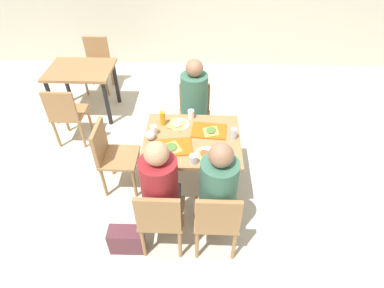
% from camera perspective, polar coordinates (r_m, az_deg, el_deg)
% --- Properties ---
extents(ground_plane, '(10.00, 10.00, 0.02)m').
position_cam_1_polar(ground_plane, '(3.73, -0.00, -7.75)').
color(ground_plane, beige).
extents(main_table, '(0.99, 0.85, 0.73)m').
position_cam_1_polar(main_table, '(3.28, -0.00, -0.40)').
color(main_table, '#9E7247').
rests_on(main_table, ground_plane).
extents(chair_near_left, '(0.40, 0.40, 0.85)m').
position_cam_1_polar(chair_near_left, '(2.85, -5.74, -13.02)').
color(chair_near_left, '#9E7247').
rests_on(chair_near_left, ground_plane).
extents(chair_near_right, '(0.40, 0.40, 0.85)m').
position_cam_1_polar(chair_near_right, '(2.83, 4.54, -13.34)').
color(chair_near_right, '#9E7247').
rests_on(chair_near_right, ground_plane).
extents(chair_far_side, '(0.40, 0.40, 0.85)m').
position_cam_1_polar(chair_far_side, '(4.00, 0.43, 5.85)').
color(chair_far_side, '#9E7247').
rests_on(chair_far_side, ground_plane).
extents(chair_left_end, '(0.40, 0.40, 0.85)m').
position_cam_1_polar(chair_left_end, '(3.50, -14.55, -1.62)').
color(chair_left_end, '#9E7247').
rests_on(chair_left_end, ground_plane).
extents(person_in_red, '(0.32, 0.42, 1.26)m').
position_cam_1_polar(person_in_red, '(2.74, -5.75, -7.62)').
color(person_in_red, '#383842').
rests_on(person_in_red, ground_plane).
extents(person_in_brown_jacket, '(0.32, 0.42, 1.26)m').
position_cam_1_polar(person_in_brown_jacket, '(2.73, 4.74, -7.92)').
color(person_in_brown_jacket, '#383842').
rests_on(person_in_brown_jacket, ground_plane).
extents(person_far_side, '(0.32, 0.42, 1.26)m').
position_cam_1_polar(person_far_side, '(3.74, 0.38, 7.71)').
color(person_far_side, '#383842').
rests_on(person_far_side, ground_plane).
extents(tray_red_near, '(0.39, 0.31, 0.02)m').
position_cam_1_polar(tray_red_near, '(3.11, -3.31, -0.58)').
color(tray_red_near, '#D85914').
rests_on(tray_red_near, main_table).
extents(tray_red_far, '(0.38, 0.29, 0.02)m').
position_cam_1_polar(tray_red_far, '(3.31, 3.09, 2.43)').
color(tray_red_far, '#D85914').
rests_on(tray_red_far, main_table).
extents(paper_plate_center, '(0.22, 0.22, 0.01)m').
position_cam_1_polar(paper_plate_center, '(3.40, -2.37, 3.61)').
color(paper_plate_center, white).
rests_on(paper_plate_center, main_table).
extents(paper_plate_near_edge, '(0.22, 0.22, 0.01)m').
position_cam_1_polar(paper_plate_near_edge, '(3.04, 2.65, -1.84)').
color(paper_plate_near_edge, white).
rests_on(paper_plate_near_edge, main_table).
extents(pizza_slice_a, '(0.22, 0.22, 0.02)m').
position_cam_1_polar(pizza_slice_a, '(3.08, -3.86, -0.61)').
color(pizza_slice_a, tan).
rests_on(pizza_slice_a, tray_red_near).
extents(pizza_slice_b, '(0.21, 0.22, 0.02)m').
position_cam_1_polar(pizza_slice_b, '(3.28, 3.47, 2.45)').
color(pizza_slice_b, tan).
rests_on(pizza_slice_b, tray_red_far).
extents(pizza_slice_c, '(0.23, 0.24, 0.02)m').
position_cam_1_polar(pizza_slice_c, '(3.39, -2.77, 3.68)').
color(pizza_slice_c, tan).
rests_on(pizza_slice_c, paper_plate_center).
extents(pizza_slice_d, '(0.22, 0.22, 0.02)m').
position_cam_1_polar(pizza_slice_d, '(3.01, 2.54, -1.92)').
color(pizza_slice_d, '#C68C47').
rests_on(pizza_slice_d, paper_plate_near_edge).
extents(plastic_cup_a, '(0.07, 0.07, 0.10)m').
position_cam_1_polar(plastic_cup_a, '(3.47, -0.19, 5.44)').
color(plastic_cup_a, white).
rests_on(plastic_cup_a, main_table).
extents(plastic_cup_b, '(0.07, 0.07, 0.10)m').
position_cam_1_polar(plastic_cup_b, '(2.91, 0.23, -2.81)').
color(plastic_cup_b, white).
rests_on(plastic_cup_b, main_table).
extents(plastic_cup_c, '(0.07, 0.07, 0.10)m').
position_cam_1_polar(plastic_cup_c, '(3.27, -6.94, 2.53)').
color(plastic_cup_c, white).
rests_on(plastic_cup_c, main_table).
extents(soda_can, '(0.07, 0.07, 0.12)m').
position_cam_1_polar(soda_can, '(3.21, 7.57, 1.87)').
color(soda_can, '#B7BCC6').
rests_on(soda_can, main_table).
extents(condiment_bottle, '(0.06, 0.06, 0.16)m').
position_cam_1_polar(condiment_bottle, '(3.37, -5.36, 4.69)').
color(condiment_bottle, orange).
rests_on(condiment_bottle, main_table).
extents(foil_bundle, '(0.10, 0.10, 0.10)m').
position_cam_1_polar(foil_bundle, '(3.21, -7.57, 1.60)').
color(foil_bundle, silver).
rests_on(foil_bundle, main_table).
extents(handbag, '(0.32, 0.16, 0.28)m').
position_cam_1_polar(handbag, '(3.19, -11.85, -16.63)').
color(handbag, '#592D38').
rests_on(handbag, ground_plane).
extents(background_table, '(0.90, 0.70, 0.73)m').
position_cam_1_polar(background_table, '(4.81, -19.43, 11.52)').
color(background_table, '#9E7247').
rests_on(background_table, ground_plane).
extents(background_chair_near, '(0.40, 0.40, 0.85)m').
position_cam_1_polar(background_chair_near, '(4.29, -21.93, 5.33)').
color(background_chair_near, '#9E7247').
rests_on(background_chair_near, ground_plane).
extents(background_chair_far, '(0.40, 0.40, 0.85)m').
position_cam_1_polar(background_chair_far, '(5.47, -16.91, 14.37)').
color(background_chair_far, '#9E7247').
rests_on(background_chair_far, ground_plane).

